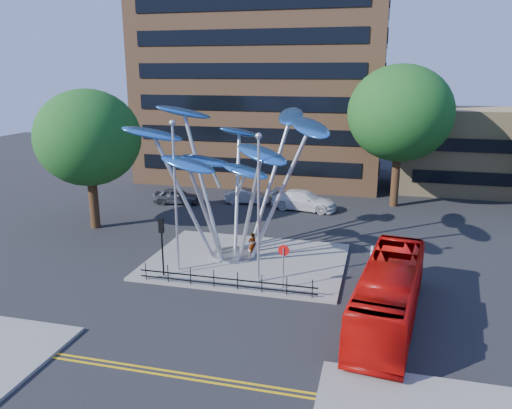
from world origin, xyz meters
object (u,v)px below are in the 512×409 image
(tree_right, at_px, (400,113))
(traffic_light_island, at_px, (162,235))
(red_bus, at_px, (389,293))
(parked_car_right, at_px, (304,200))
(parked_car_mid, at_px, (247,196))
(pedestrian, at_px, (252,245))
(tree_left, at_px, (88,138))
(street_lamp_left, at_px, (175,184))
(no_entry_sign_island, at_px, (283,259))
(parked_car_left, at_px, (177,196))
(leaf_sculpture, at_px, (232,150))
(street_lamp_right, at_px, (259,196))

(tree_right, xyz_separation_m, traffic_light_island, (-13.00, -19.50, -5.42))
(red_bus, height_order, parked_car_right, red_bus)
(tree_right, xyz_separation_m, parked_car_mid, (-12.69, -2.35, -7.39))
(pedestrian, bearing_deg, tree_left, -57.19)
(tree_right, bearing_deg, red_bus, -91.36)
(street_lamp_left, bearing_deg, tree_left, 145.62)
(parked_car_right, bearing_deg, parked_car_mid, 89.14)
(red_bus, bearing_deg, tree_left, 162.97)
(traffic_light_island, height_order, no_entry_sign_island, traffic_light_island)
(tree_left, height_order, traffic_light_island, tree_left)
(tree_right, xyz_separation_m, parked_car_left, (-18.78, -4.00, -7.34))
(tree_right, bearing_deg, leaf_sculpture, -123.31)
(red_bus, distance_m, pedestrian, 10.47)
(red_bus, bearing_deg, tree_right, 95.82)
(parked_car_right, bearing_deg, traffic_light_island, 169.07)
(tree_right, distance_m, leaf_sculpture, 18.37)
(street_lamp_right, height_order, parked_car_right, street_lamp_right)
(street_lamp_right, relative_size, parked_car_left, 2.02)
(tree_left, height_order, parked_car_right, tree_left)
(tree_left, bearing_deg, street_lamp_left, -34.38)
(leaf_sculpture, xyz_separation_m, street_lamp_right, (2.57, -3.68, -1.78))
(street_lamp_left, relative_size, no_entry_sign_island, 3.59)
(no_entry_sign_island, relative_size, pedestrian, 1.57)
(no_entry_sign_island, bearing_deg, street_lamp_right, 162.13)
(tree_right, height_order, pedestrian, tree_right)
(tree_right, height_order, no_entry_sign_island, tree_right)
(tree_left, relative_size, parked_car_mid, 2.61)
(leaf_sculpture, relative_size, parked_car_left, 3.10)
(street_lamp_left, relative_size, parked_car_right, 1.57)
(no_entry_sign_island, bearing_deg, tree_right, 72.88)
(tree_left, xyz_separation_m, leaf_sculpture, (11.93, -3.32, 0.08))
(no_entry_sign_island, bearing_deg, parked_car_left, 129.53)
(leaf_sculpture, distance_m, street_lamp_left, 4.28)
(leaf_sculpture, xyz_separation_m, red_bus, (9.55, -6.34, -5.41))
(tree_right, height_order, street_lamp_right, tree_right)
(parked_car_mid, distance_m, parked_car_right, 5.31)
(pedestrian, height_order, parked_car_left, pedestrian)
(parked_car_right, bearing_deg, parked_car_left, 102.12)
(parked_car_right, bearing_deg, tree_right, -59.27)
(tree_left, bearing_deg, red_bus, -24.22)
(tree_left, bearing_deg, parked_car_left, 68.07)
(leaf_sculpture, distance_m, red_bus, 12.68)
(tree_left, distance_m, parked_car_right, 18.05)
(street_lamp_right, relative_size, pedestrian, 5.31)
(leaf_sculpture, height_order, pedestrian, leaf_sculpture)
(no_entry_sign_island, height_order, pedestrian, no_entry_sign_island)
(tree_right, relative_size, pedestrian, 7.74)
(tree_right, relative_size, street_lamp_left, 1.38)
(leaf_sculpture, bearing_deg, parked_car_left, 127.58)
(street_lamp_right, xyz_separation_m, parked_car_mid, (-5.19, 16.65, -4.44))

